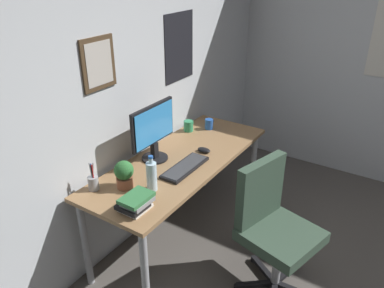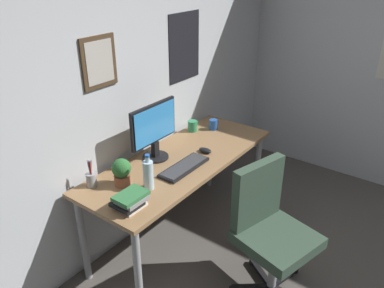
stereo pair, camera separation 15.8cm
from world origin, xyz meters
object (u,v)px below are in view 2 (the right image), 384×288
monitor (154,129)px  coffee_mug_far (193,126)px  computer_mouse (205,150)px  pen_cup (91,179)px  potted_plant (122,171)px  water_bottle (148,174)px  book_stack_left (130,201)px  coffee_mug_near (214,124)px  office_chair (269,226)px  keyboard (184,167)px

monitor → coffee_mug_far: monitor is taller
monitor → computer_mouse: 0.45m
computer_mouse → coffee_mug_far: coffee_mug_far is taller
pen_cup → computer_mouse: bearing=-21.3°
potted_plant → pen_cup: bearing=130.7°
water_bottle → book_stack_left: bearing=-166.5°
water_bottle → pen_cup: (-0.21, 0.33, -0.05)m
pen_cup → coffee_mug_far: bearing=-0.3°
book_stack_left → potted_plant: bearing=55.6°
computer_mouse → coffee_mug_far: size_ratio=0.91×
coffee_mug_near → pen_cup: size_ratio=0.55×
coffee_mug_far → water_bottle: bearing=-160.8°
water_bottle → book_stack_left: 0.24m
office_chair → water_bottle: (-0.38, 0.71, 0.33)m
coffee_mug_near → coffee_mug_far: coffee_mug_far is taller
keyboard → water_bottle: (-0.35, 0.03, 0.09)m
potted_plant → book_stack_left: bearing=-124.4°
pen_cup → book_stack_left: size_ratio=0.99×
water_bottle → potted_plant: 0.19m
potted_plant → coffee_mug_far: bearing=8.5°
pen_cup → water_bottle: bearing=-57.4°
computer_mouse → book_stack_left: (-0.88, -0.05, 0.03)m
office_chair → pen_cup: (-0.59, 1.04, 0.27)m
monitor → keyboard: 0.36m
office_chair → pen_cup: office_chair is taller
keyboard → water_bottle: 0.36m
monitor → potted_plant: bearing=-169.1°
coffee_mug_near → book_stack_left: 1.32m
office_chair → coffee_mug_far: 1.20m
pen_cup → book_stack_left: 0.38m
computer_mouse → office_chair: bearing=-110.4°
coffee_mug_far → pen_cup: size_ratio=0.60×
keyboard → potted_plant: size_ratio=2.21×
water_bottle → computer_mouse: bearing=-0.6°
office_chair → water_bottle: 0.87m
water_bottle → coffee_mug_near: bearing=10.3°
book_stack_left → water_bottle: bearing=13.5°
keyboard → computer_mouse: (0.30, 0.02, 0.01)m
keyboard → pen_cup: bearing=147.3°
office_chair → book_stack_left: 0.94m
monitor → book_stack_left: 0.68m
monitor → coffee_mug_near: bearing=-4.8°
computer_mouse → book_stack_left: book_stack_left is taller
office_chair → book_stack_left: (-0.61, 0.66, 0.27)m
coffee_mug_near → book_stack_left: book_stack_left is taller
computer_mouse → book_stack_left: 0.88m
office_chair → monitor: size_ratio=2.07×
coffee_mug_far → potted_plant: bearing=-171.5°
office_chair → computer_mouse: office_chair is taller
computer_mouse → potted_plant: size_ratio=0.56×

